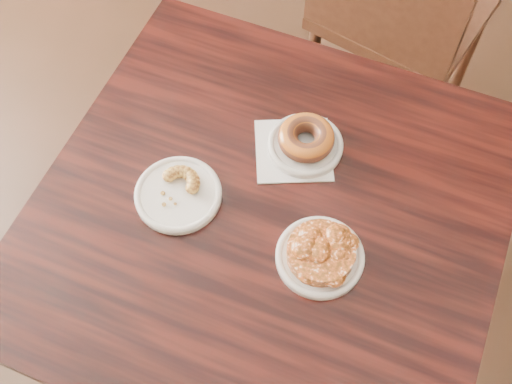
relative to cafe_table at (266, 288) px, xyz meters
The scene contains 10 objects.
floor 0.42m from the cafe_table, 128.45° to the right, with size 5.00×5.00×0.00m, color black.
cafe_table is the anchor object (origin of this frame).
chair_far 0.91m from the cafe_table, 93.91° to the left, with size 0.46×0.46×0.90m, color black, non-canonical shape.
napkin 0.40m from the cafe_table, 99.90° to the left, with size 0.14×0.14×0.00m, color white.
plate_donut 0.41m from the cafe_table, 92.92° to the left, with size 0.14×0.14×0.01m, color silver.
plate_cruller 0.42m from the cafe_table, 160.97° to the right, with size 0.16×0.16×0.01m, color white.
plate_fritter 0.40m from the cafe_table, 15.80° to the right, with size 0.15×0.15×0.01m, color silver.
glazed_donut 0.44m from the cafe_table, 92.92° to the left, with size 0.11×0.11×0.04m, color #984216.
apple_fritter 0.43m from the cafe_table, 15.80° to the right, with size 0.16×0.16×0.04m, color #452207, non-canonical shape.
cruller_fragment 0.43m from the cafe_table, 160.97° to the right, with size 0.09×0.09×0.02m, color #5C3212, non-canonical shape.
Camera 1 is at (0.37, -0.33, 1.77)m, focal length 45.00 mm.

